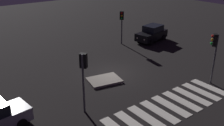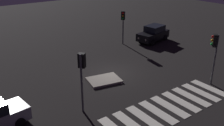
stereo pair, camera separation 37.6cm
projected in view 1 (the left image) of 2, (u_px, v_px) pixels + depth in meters
The scene contains 7 objects.
ground_plane at pixel (112, 73), 23.08m from camera, with size 80.00×80.00×0.00m, color black.
traffic_island at pixel (104, 80), 21.63m from camera, with size 2.97×2.45×0.18m.
car_black at pixel (152, 33), 31.49m from camera, with size 4.61×2.66×1.91m.
traffic_light_east at pixel (214, 47), 20.14m from camera, with size 0.54×0.53×4.17m.
traffic_light_south at pixel (84, 68), 16.37m from camera, with size 0.53×0.54×4.11m.
traffic_light_north at pixel (122, 19), 29.51m from camera, with size 0.54×0.54×3.91m.
crosswalk_near at pixel (171, 106), 18.08m from camera, with size 9.90×3.20×0.02m.
Camera 1 is at (-12.63, -16.73, 9.72)m, focal length 41.69 mm.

